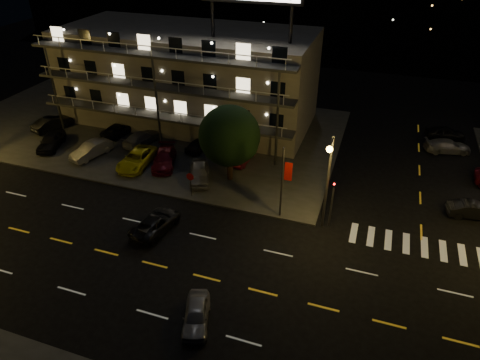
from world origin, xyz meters
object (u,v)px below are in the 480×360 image
(lot_car_7, at_px, (142,138))
(lot_car_2, at_px, (137,159))
(road_car_west, at_px, (156,223))
(tree, at_px, (229,137))
(road_car_east, at_px, (196,315))
(side_car_0, at_px, (473,210))
(lot_car_4, at_px, (199,173))

(lot_car_7, bearing_deg, lot_car_2, 126.67)
(lot_car_2, bearing_deg, lot_car_7, 111.29)
(lot_car_2, relative_size, road_car_west, 1.12)
(tree, distance_m, lot_car_7, 12.40)
(tree, relative_size, road_car_east, 1.91)
(tree, height_order, lot_car_2, tree)
(tree, distance_m, road_car_east, 16.88)
(side_car_0, bearing_deg, lot_car_7, 75.49)
(lot_car_7, bearing_deg, side_car_0, -172.02)
(lot_car_4, relative_size, road_car_east, 1.19)
(lot_car_7, xyz_separation_m, side_car_0, (32.07, -2.60, -0.16))
(lot_car_7, bearing_deg, lot_car_4, 164.02)
(lot_car_4, bearing_deg, side_car_0, -17.77)
(lot_car_4, relative_size, lot_car_7, 0.95)
(tree, relative_size, lot_car_4, 1.61)
(road_car_east, bearing_deg, lot_car_4, 95.26)
(tree, relative_size, side_car_0, 1.76)
(tree, bearing_deg, lot_car_7, 162.00)
(lot_car_7, bearing_deg, tree, 174.62)
(lot_car_2, distance_m, side_car_0, 30.19)
(lot_car_2, distance_m, lot_car_7, 4.74)
(tree, relative_size, lot_car_2, 1.37)
(lot_car_2, height_order, road_car_west, lot_car_2)
(lot_car_2, bearing_deg, side_car_0, 0.51)
(road_car_east, relative_size, road_car_west, 0.80)
(lot_car_4, relative_size, side_car_0, 1.09)
(side_car_0, xyz_separation_m, road_car_east, (-17.06, -17.09, -0.03))
(tree, relative_size, lot_car_7, 1.53)
(tree, distance_m, lot_car_4, 4.47)
(road_car_west, bearing_deg, road_car_east, 141.65)
(road_car_west, bearing_deg, lot_car_2, -42.57)
(tree, xyz_separation_m, road_car_east, (3.72, -16.03, -3.77))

